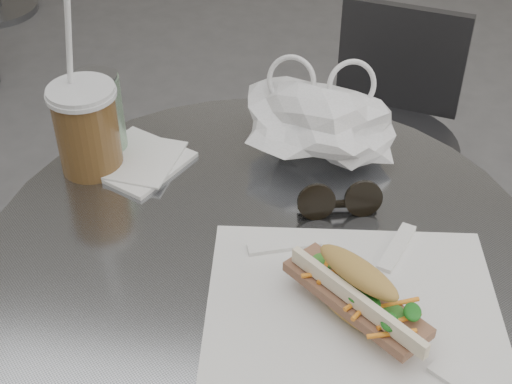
# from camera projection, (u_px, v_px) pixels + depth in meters

# --- Properties ---
(cafe_table) EXTENTS (0.76, 0.76, 0.74)m
(cafe_table) POSITION_uv_depth(u_px,v_px,m) (262.00, 368.00, 1.14)
(cafe_table) COLOR slate
(cafe_table) RESTS_ON ground
(chair_far) EXTENTS (0.38, 0.41, 0.73)m
(chair_far) POSITION_uv_depth(u_px,v_px,m) (375.00, 180.00, 1.77)
(chair_far) COLOR #303033
(chair_far) RESTS_ON ground
(sandwich_paper) EXTENTS (0.39, 0.38, 0.00)m
(sandwich_paper) POSITION_uv_depth(u_px,v_px,m) (354.00, 323.00, 0.85)
(sandwich_paper) COLOR white
(sandwich_paper) RESTS_ON cafe_table
(banh_mi) EXTENTS (0.24, 0.23, 0.08)m
(banh_mi) POSITION_uv_depth(u_px,v_px,m) (356.00, 293.00, 0.84)
(banh_mi) COLOR tan
(banh_mi) RESTS_ON sandwich_paper
(iced_coffee) EXTENTS (0.10, 0.10, 0.30)m
(iced_coffee) POSITION_uv_depth(u_px,v_px,m) (87.00, 127.00, 1.06)
(iced_coffee) COLOR brown
(iced_coffee) RESTS_ON cafe_table
(sunglasses) EXTENTS (0.12, 0.06, 0.05)m
(sunglasses) POSITION_uv_depth(u_px,v_px,m) (339.00, 202.00, 1.00)
(sunglasses) COLOR black
(sunglasses) RESTS_ON cafe_table
(plastic_bag) EXTENTS (0.24, 0.19, 0.11)m
(plastic_bag) POSITION_uv_depth(u_px,v_px,m) (318.00, 123.00, 1.10)
(plastic_bag) COLOR white
(plastic_bag) RESTS_ON cafe_table
(napkin_stack) EXTENTS (0.18, 0.18, 0.01)m
(napkin_stack) POSITION_uv_depth(u_px,v_px,m) (136.00, 160.00, 1.11)
(napkin_stack) COLOR white
(napkin_stack) RESTS_ON cafe_table
(drink_can) EXTENTS (0.07, 0.07, 0.14)m
(drink_can) POSITION_uv_depth(u_px,v_px,m) (101.00, 115.00, 1.10)
(drink_can) COLOR #518B57
(drink_can) RESTS_ON cafe_table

